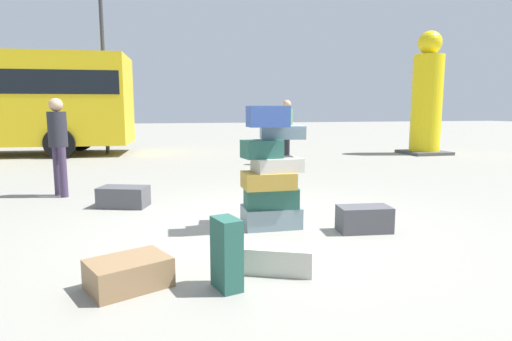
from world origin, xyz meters
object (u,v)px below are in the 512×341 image
Objects in this scene: suitcase_brown_right_side at (129,273)px; lamp_post at (101,18)px; suitcase_cream_upright_blue at (275,259)px; yellow_dummy_statue at (427,100)px; person_bearded_onlooker at (287,126)px; suitcase_teal_foreground_near at (227,254)px; suitcase_tower at (271,177)px; suitcase_charcoal_behind_tower at (364,219)px; person_tourist_with_camera at (58,138)px; suitcase_charcoal_white_trunk at (124,197)px.

suitcase_brown_right_side is 0.10× the size of lamp_post.
suitcase_cream_upright_blue is 0.17× the size of yellow_dummy_statue.
suitcase_brown_right_side is 12.50m from yellow_dummy_statue.
suitcase_brown_right_side is at bearing -21.67° from person_bearded_onlooker.
suitcase_teal_foreground_near is 7.97m from person_bearded_onlooker.
lamp_post is at bearing 106.56° from suitcase_tower.
person_tourist_with_camera is at bearing 148.16° from suitcase_charcoal_behind_tower.
person_tourist_with_camera is at bearing -155.81° from yellow_dummy_statue.
person_bearded_onlooker is 6.98m from lamp_post.
suitcase_charcoal_behind_tower is at bearing 17.58° from suitcase_teal_foreground_near.
lamp_post reaches higher than person_bearded_onlooker.
yellow_dummy_statue is (5.20, 1.50, 0.73)m from person_bearded_onlooker.
suitcase_charcoal_white_trunk reaches higher than suitcase_brown_right_side.
suitcase_charcoal_behind_tower is 5.11m from person_tourist_with_camera.
person_tourist_with_camera reaches higher than suitcase_cream_upright_blue.
person_bearded_onlooker is at bearing 86.44° from person_tourist_with_camera.
suitcase_charcoal_behind_tower is 0.91× the size of suitcase_cream_upright_blue.
suitcase_brown_right_side is at bearing -152.73° from suitcase_charcoal_behind_tower.
suitcase_charcoal_behind_tower is at bearing 58.30° from suitcase_cream_upright_blue.
suitcase_cream_upright_blue is (-1.39, -0.96, -0.04)m from suitcase_charcoal_behind_tower.
suitcase_tower is 2.25m from suitcase_brown_right_side.
person_bearded_onlooker is at bearing 95.15° from suitcase_cream_upright_blue.
person_bearded_onlooker reaches higher than suitcase_tower.
person_tourist_with_camera is 0.25× the size of lamp_post.
suitcase_cream_upright_blue is 7.57m from person_bearded_onlooker.
suitcase_brown_right_side is (-0.78, 0.21, -0.17)m from suitcase_teal_foreground_near.
suitcase_cream_upright_blue is (1.27, 0.06, -0.00)m from suitcase_brown_right_side.
yellow_dummy_statue is at bearing 111.38° from person_bearded_onlooker.
suitcase_tower is at bearing 47.66° from suitcase_teal_foreground_near.
person_tourist_with_camera reaches higher than suitcase_charcoal_white_trunk.
suitcase_tower is 2.19× the size of suitcase_cream_upright_blue.
suitcase_charcoal_white_trunk is 0.11× the size of lamp_post.
suitcase_brown_right_side is at bearing -66.76° from suitcase_charcoal_white_trunk.
person_tourist_with_camera is (-3.96, 3.11, 0.83)m from suitcase_charcoal_behind_tower.
suitcase_cream_upright_blue is 0.42× the size of person_tourist_with_camera.
suitcase_brown_right_side is 11.82m from lamp_post.
suitcase_cream_upright_blue is (0.49, 0.27, -0.18)m from suitcase_teal_foreground_near.
lamp_post is (-1.99, 11.22, 3.95)m from suitcase_teal_foreground_near.
lamp_post is at bearing 126.36° from suitcase_cream_upright_blue.
suitcase_tower is 0.91× the size of person_tourist_with_camera.
suitcase_tower is at bearing 162.98° from suitcase_charcoal_behind_tower.
suitcase_tower is at bearing 17.62° from suitcase_brown_right_side.
yellow_dummy_statue is at bearing 50.82° from suitcase_charcoal_white_trunk.
person_tourist_with_camera is 0.42× the size of yellow_dummy_statue.
suitcase_teal_foreground_near is 0.87× the size of suitcase_cream_upright_blue.
suitcase_cream_upright_blue is (-0.36, -1.41, -0.51)m from suitcase_tower.
suitcase_cream_upright_blue is at bearing -104.19° from suitcase_tower.
yellow_dummy_statue is at bearing 78.95° from person_tourist_with_camera.
suitcase_charcoal_behind_tower is 1.69m from suitcase_cream_upright_blue.
yellow_dummy_statue is (8.06, 8.90, 1.44)m from suitcase_teal_foreground_near.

